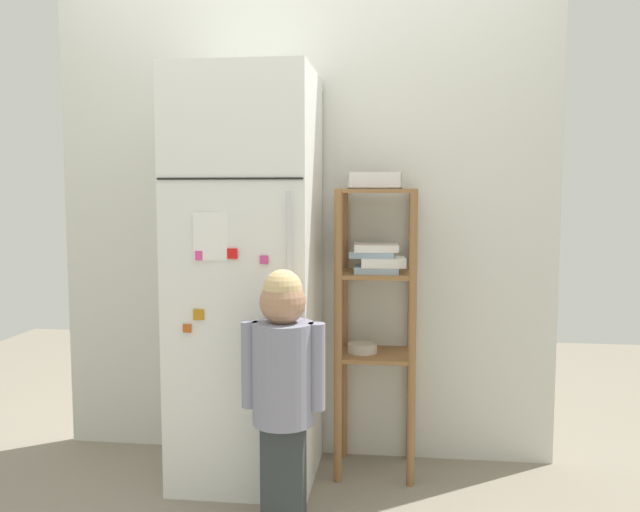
{
  "coord_description": "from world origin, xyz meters",
  "views": [
    {
      "loc": [
        0.49,
        -2.87,
        1.3
      ],
      "look_at": [
        0.13,
        0.02,
        1.02
      ],
      "focal_mm": 37.28,
      "sensor_mm": 36.0,
      "label": 1
    }
  ],
  "objects_px": {
    "child_standing": "(283,372)",
    "fruit_bin": "(378,182)",
    "refrigerator": "(247,278)",
    "pantry_shelf_unit": "(376,296)"
  },
  "relations": [
    {
      "from": "refrigerator",
      "to": "pantry_shelf_unit",
      "type": "relative_size",
      "value": 1.39
    },
    {
      "from": "refrigerator",
      "to": "child_standing",
      "type": "bearing_deg",
      "value": -61.1
    },
    {
      "from": "child_standing",
      "to": "pantry_shelf_unit",
      "type": "height_order",
      "value": "pantry_shelf_unit"
    },
    {
      "from": "refrigerator",
      "to": "fruit_bin",
      "type": "bearing_deg",
      "value": 12.61
    },
    {
      "from": "fruit_bin",
      "to": "child_standing",
      "type": "bearing_deg",
      "value": -120.41
    },
    {
      "from": "refrigerator",
      "to": "pantry_shelf_unit",
      "type": "height_order",
      "value": "refrigerator"
    },
    {
      "from": "fruit_bin",
      "to": "refrigerator",
      "type": "bearing_deg",
      "value": -167.39
    },
    {
      "from": "child_standing",
      "to": "fruit_bin",
      "type": "xyz_separation_m",
      "value": [
        0.34,
        0.57,
        0.73
      ]
    },
    {
      "from": "pantry_shelf_unit",
      "to": "fruit_bin",
      "type": "bearing_deg",
      "value": 60.01
    },
    {
      "from": "refrigerator",
      "to": "child_standing",
      "type": "xyz_separation_m",
      "value": [
        0.24,
        -0.44,
        -0.3
      ]
    }
  ]
}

